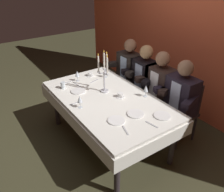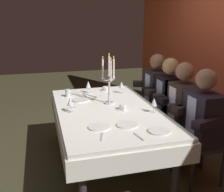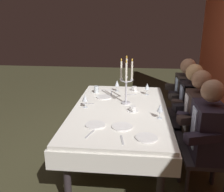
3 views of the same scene
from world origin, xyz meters
TOP-DOWN VIEW (x-y plane):
  - ground_plane at (0.00, 0.00)m, footprint 12.00×12.00m
  - dining_table at (0.00, 0.00)m, footprint 1.94×1.14m
  - candelabra at (-0.18, 0.06)m, footprint 0.15×0.17m
  - dinner_plate_0 at (0.50, -0.21)m, footprint 0.20×0.20m
  - dinner_plate_1 at (0.73, 0.29)m, footprint 0.20×0.20m
  - dinner_plate_2 at (0.52, 0.06)m, footprint 0.20×0.20m
  - dinner_plate_3 at (-0.38, -0.24)m, footprint 0.20×0.20m
  - wine_glass_0 at (-0.69, -0.09)m, footprint 0.07×0.07m
  - wine_glass_1 at (0.25, 0.45)m, footprint 0.07×0.07m
  - wine_glass_2 at (0.01, -0.41)m, footprint 0.07×0.07m
  - wine_glass_3 at (-0.57, 0.34)m, footprint 0.07×0.07m
  - water_tumbler_0 at (-0.59, -0.37)m, footprint 0.06×0.06m
  - coffee_cup_0 at (0.08, 0.15)m, footprint 0.13×0.12m
  - coffee_cup_1 at (-0.74, 0.16)m, footprint 0.13×0.12m
  - knife_0 at (-0.59, -0.16)m, footprint 0.19×0.03m
  - knife_1 at (-0.73, -0.23)m, footprint 0.05×0.19m
  - fork_2 at (-0.54, 0.11)m, footprint 0.07×0.17m
  - fork_3 at (0.78, 0.08)m, footprint 0.17×0.05m
  - fork_4 at (0.70, -0.23)m, footprint 0.17×0.07m
  - fork_5 at (-0.12, -0.41)m, footprint 0.02×0.17m
  - seated_diner_0 at (-0.65, 0.89)m, footprint 0.63×0.48m
  - seated_diner_1 at (-0.26, 0.89)m, footprint 0.63×0.48m
  - seated_diner_2 at (0.09, 0.89)m, footprint 0.63×0.48m
  - seated_diner_3 at (0.50, 0.89)m, footprint 0.63×0.48m

SIDE VIEW (x-z plane):
  - ground_plane at x=0.00m, z-range 0.00..0.00m
  - dining_table at x=0.00m, z-range 0.25..0.99m
  - seated_diner_0 at x=-0.65m, z-range 0.12..1.36m
  - seated_diner_1 at x=-0.26m, z-range 0.12..1.36m
  - seated_diner_2 at x=0.09m, z-range 0.12..1.36m
  - seated_diner_3 at x=0.50m, z-range 0.12..1.36m
  - knife_0 at x=-0.59m, z-range 0.74..0.75m
  - knife_1 at x=-0.73m, z-range 0.74..0.75m
  - fork_2 at x=-0.54m, z-range 0.74..0.75m
  - fork_3 at x=0.78m, z-range 0.74..0.75m
  - fork_4 at x=0.70m, z-range 0.74..0.75m
  - fork_5 at x=-0.12m, z-range 0.74..0.75m
  - dinner_plate_0 at x=0.50m, z-range 0.74..0.75m
  - dinner_plate_1 at x=0.73m, z-range 0.74..0.75m
  - dinner_plate_2 at x=0.52m, z-range 0.74..0.75m
  - dinner_plate_3 at x=-0.38m, z-range 0.74..0.75m
  - coffee_cup_0 at x=0.08m, z-range 0.74..0.80m
  - coffee_cup_1 at x=-0.74m, z-range 0.74..0.80m
  - water_tumbler_0 at x=-0.59m, z-range 0.74..0.84m
  - wine_glass_0 at x=-0.69m, z-range 0.77..0.94m
  - wine_glass_1 at x=0.25m, z-range 0.77..0.94m
  - wine_glass_3 at x=-0.57m, z-range 0.77..0.94m
  - wine_glass_2 at x=0.01m, z-range 0.77..0.94m
  - candelabra at x=-0.18m, z-range 0.71..1.31m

